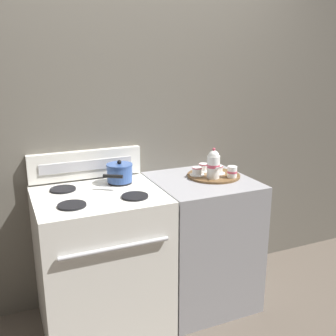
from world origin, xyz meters
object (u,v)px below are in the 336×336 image
(teacup_left, at_px, (218,170))
(teacup_front, at_px, (197,171))
(teapot, at_px, (214,164))
(creamer_jug, at_px, (232,172))
(stove, at_px, (101,261))
(saucepan, at_px, (120,173))
(teacup_right, at_px, (204,167))
(serving_tray, at_px, (214,175))

(teacup_left, distance_m, teacup_front, 0.15)
(teapot, relative_size, creamer_jug, 2.69)
(stove, relative_size, teapot, 4.42)
(stove, distance_m, teapot, 0.94)
(saucepan, bearing_deg, teacup_right, -1.64)
(serving_tray, height_order, creamer_jug, creamer_jug)
(stove, xyz_separation_m, teapot, (0.76, -0.04, 0.55))
(stove, height_order, creamer_jug, creamer_jug)
(saucepan, height_order, creamer_jug, saucepan)
(serving_tray, xyz_separation_m, creamer_jug, (0.08, -0.11, 0.04))
(teacup_left, relative_size, teacup_front, 1.00)
(saucepan, distance_m, teacup_left, 0.67)
(stove, xyz_separation_m, serving_tray, (0.81, 0.03, 0.45))
(stove, distance_m, saucepan, 0.56)
(serving_tray, xyz_separation_m, teacup_right, (-0.02, 0.10, 0.03))
(saucepan, relative_size, creamer_jug, 3.23)
(serving_tray, bearing_deg, teacup_front, 164.28)
(saucepan, height_order, teacup_left, saucepan)
(teacup_left, relative_size, creamer_jug, 1.33)
(stove, relative_size, creamer_jug, 11.87)
(stove, relative_size, saucepan, 3.68)
(stove, relative_size, teacup_right, 8.93)
(saucepan, relative_size, teacup_right, 2.43)
(teapot, xyz_separation_m, creamer_jug, (0.12, -0.04, -0.06))
(saucepan, relative_size, serving_tray, 0.68)
(saucepan, distance_m, teapot, 0.61)
(teapot, height_order, teacup_front, teapot)
(serving_tray, bearing_deg, saucepan, 169.71)
(stove, xyz_separation_m, saucepan, (0.18, 0.15, 0.51))
(saucepan, distance_m, teacup_front, 0.52)
(creamer_jug, bearing_deg, saucepan, 162.65)
(teacup_right, height_order, creamer_jug, creamer_jug)
(stove, height_order, serving_tray, serving_tray)
(stove, xyz_separation_m, creamer_jug, (0.88, -0.08, 0.49))
(teacup_right, xyz_separation_m, teacup_front, (-0.09, -0.07, 0.00))
(serving_tray, bearing_deg, creamer_jug, -53.69)
(teapot, height_order, creamer_jug, teapot)
(teacup_front, bearing_deg, creamer_jug, -36.07)
(stove, relative_size, teacup_front, 8.93)
(stove, bearing_deg, teacup_left, 2.74)
(saucepan, bearing_deg, teacup_left, -8.97)
(teacup_right, bearing_deg, stove, -170.69)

